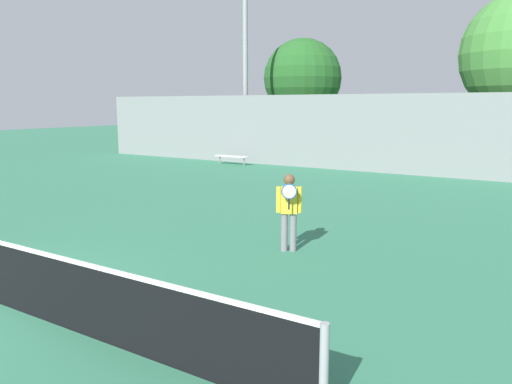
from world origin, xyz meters
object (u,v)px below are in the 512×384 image
bench_courtside_far (232,157)px  tree_green_broad (303,78)px  light_pole_far_right (245,41)px  tennis_player (289,208)px

bench_courtside_far → tree_green_broad: bearing=88.3°
light_pole_far_right → tennis_player: bearing=-53.4°
light_pole_far_right → bench_courtside_far: bearing=-78.6°
bench_courtside_far → light_pole_far_right: 6.12m
light_pole_far_right → tree_green_broad: (0.58, 5.41, -1.68)m
tennis_player → tree_green_broad: size_ratio=0.23×
light_pole_far_right → tree_green_broad: light_pole_far_right is taller
tennis_player → bench_courtside_far: size_ratio=0.87×
tennis_player → light_pole_far_right: 17.62m
tennis_player → bench_courtside_far: tennis_player is taller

